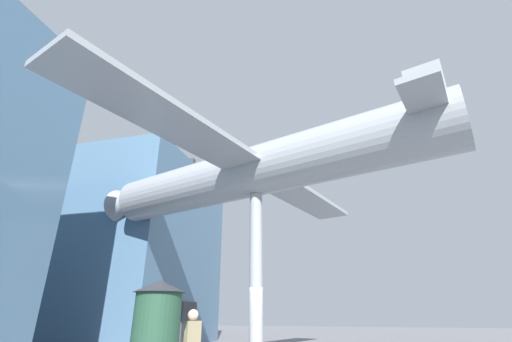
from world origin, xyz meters
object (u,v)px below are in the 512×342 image
support_pylon_central (256,276)px  suspended_airplane (249,173)px  info_kiosk (155,336)px  visitor_person (191,342)px

support_pylon_central → suspended_airplane: 3.86m
suspended_airplane → info_kiosk: bearing=-173.0°
suspended_airplane → visitor_person: size_ratio=8.59×
support_pylon_central → info_kiosk: (-4.15, 1.18, -1.64)m
support_pylon_central → info_kiosk: bearing=164.1°
suspended_airplane → visitor_person: suspended_airplane is taller
suspended_airplane → support_pylon_central: bearing=-90.0°
support_pylon_central → visitor_person: (-3.03, 0.82, -1.83)m
support_pylon_central → info_kiosk: 4.62m
visitor_person → info_kiosk: info_kiosk is taller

